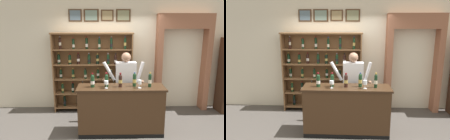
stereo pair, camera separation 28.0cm
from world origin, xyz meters
TOP-DOWN VIEW (x-y plane):
  - ground_plane at (0.00, 0.00)m, footprint 14.00×14.00m
  - back_wall at (-0.00, 1.48)m, footprint 12.00×0.19m
  - wine_shelf at (-0.49, 1.22)m, footprint 2.08×0.33m
  - archway_doorway at (1.87, 1.35)m, footprint 1.41×0.45m
  - tasting_counter at (0.17, -0.00)m, footprint 1.79×0.55m
  - shopkeeper at (0.31, 0.51)m, footprint 0.96×0.22m
  - tasting_bottle_grappa at (-0.41, -0.02)m, footprint 0.08×0.08m
  - tasting_bottle_rosso at (-0.13, -0.00)m, footprint 0.08×0.08m
  - tasting_bottle_super_tuscan at (0.15, -0.02)m, footprint 0.08×0.08m
  - tasting_bottle_prosecco at (0.44, 0.02)m, footprint 0.07×0.07m
  - tasting_bottle_riserva at (0.75, -0.03)m, footprint 0.07×0.07m
  - wine_glass_left at (0.53, -0.10)m, footprint 0.07×0.07m
  - wine_glass_spare at (-0.13, -0.10)m, footprint 0.08×0.08m

SIDE VIEW (x-z plane):
  - ground_plane at x=0.00m, z-range -0.02..0.00m
  - tasting_counter at x=0.17m, z-range 0.00..1.01m
  - shopkeeper at x=0.31m, z-range 0.21..1.86m
  - wine_shelf at x=-0.49m, z-range 0.06..2.13m
  - wine_glass_spare at x=-0.13m, z-range 1.05..1.21m
  - wine_glass_left at x=0.53m, z-range 1.05..1.22m
  - tasting_bottle_grappa at x=-0.41m, z-range 1.00..1.30m
  - tasting_bottle_rosso at x=-0.13m, z-range 1.00..1.30m
  - tasting_bottle_super_tuscan at x=0.15m, z-range 1.01..1.30m
  - tasting_bottle_prosecco at x=0.44m, z-range 1.01..1.31m
  - tasting_bottle_riserva at x=0.75m, z-range 1.01..1.31m
  - archway_doorway at x=1.87m, z-range 0.21..2.75m
  - back_wall at x=0.00m, z-range 0.00..3.42m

